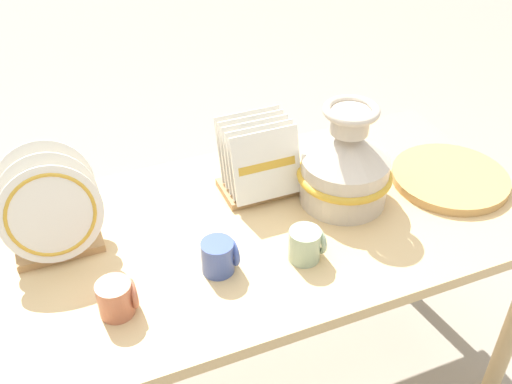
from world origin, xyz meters
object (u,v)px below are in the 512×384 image
Objects in this scene: wicker_charger_stack at (450,178)px; mug_cobalt_glaze at (219,256)px; ceramic_vase at (345,164)px; mug_sage_glaze at (306,244)px; dish_rack_square_plates at (258,165)px; dish_rack_round_plates at (52,215)px; mug_terracotta_glaze at (117,298)px.

wicker_charger_stack is 3.87× the size of mug_cobalt_glaze.
ceramic_vase reaches higher than mug_sage_glaze.
dish_rack_square_plates is at bearing 146.27° from ceramic_vase.
mug_cobalt_glaze is at bearing -128.43° from dish_rack_square_plates.
dish_rack_round_plates is 0.30m from mug_terracotta_glaze.
dish_rack_square_plates is 0.64× the size of wicker_charger_stack.
ceramic_vase reaches higher than dish_rack_round_plates.
wicker_charger_stack is at bearing 7.48° from mug_terracotta_glaze.
mug_cobalt_glaze is at bearing -33.04° from dish_rack_round_plates.
dish_rack_square_plates is at bearing 33.48° from mug_terracotta_glaze.
dish_rack_square_plates is at bearing 89.74° from mug_sage_glaze.
ceramic_vase is 0.45m from mug_cobalt_glaze.
mug_sage_glaze and mug_cobalt_glaze have the same top height.
mug_sage_glaze is at bearing -10.95° from mug_cobalt_glaze.
dish_rack_square_plates is 0.35m from mug_cobalt_glaze.
dish_rack_square_plates is at bearing 4.11° from dish_rack_round_plates.
wicker_charger_stack is 0.77m from mug_cobalt_glaze.
mug_cobalt_glaze is (-0.22, 0.04, 0.00)m from mug_sage_glaze.
mug_sage_glaze and mug_terracotta_glaze have the same top height.
dish_rack_round_plates is 0.78× the size of wicker_charger_stack.
ceramic_vase is 1.38× the size of dish_rack_square_plates.
wicker_charger_stack is at bearing -7.64° from ceramic_vase.
mug_cobalt_glaze is (-0.22, -0.28, -0.04)m from dish_rack_square_plates.
mug_sage_glaze is at bearing -166.22° from wicker_charger_stack.
ceramic_vase reaches higher than mug_terracotta_glaze.
mug_cobalt_glaze reaches higher than wicker_charger_stack.
mug_sage_glaze is (0.58, -0.28, -0.07)m from dish_rack_round_plates.
mug_terracotta_glaze is at bearing -165.22° from ceramic_vase.
mug_cobalt_glaze is at bearing -161.89° from ceramic_vase.
dish_rack_square_plates is at bearing 51.57° from mug_cobalt_glaze.
dish_rack_round_plates is at bearing 154.43° from mug_sage_glaze.
mug_terracotta_glaze is (0.10, -0.28, -0.07)m from dish_rack_round_plates.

